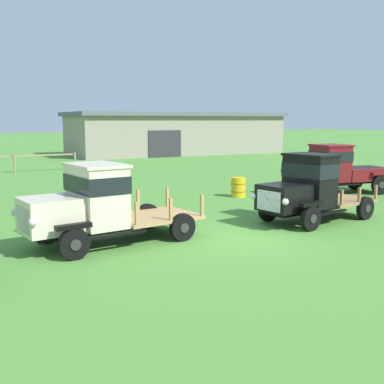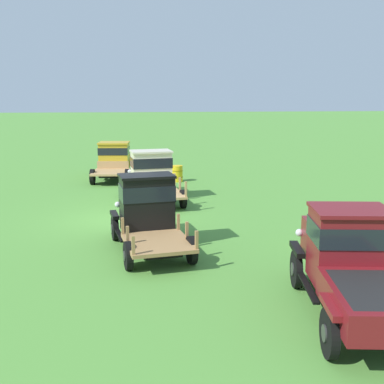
% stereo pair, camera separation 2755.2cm
% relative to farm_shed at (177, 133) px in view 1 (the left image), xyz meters
% --- Properties ---
extents(ground_plane, '(240.00, 240.00, 0.00)m').
position_rel_farm_shed_xyz_m(ground_plane, '(-14.09, -32.01, -2.04)').
color(ground_plane, '#518E38').
extents(farm_shed, '(21.22, 8.33, 4.03)m').
position_rel_farm_shed_xyz_m(farm_shed, '(0.00, 0.00, 0.00)').
color(farm_shed, gray).
rests_on(farm_shed, ground).
extents(vintage_truck_second_in_line, '(5.13, 2.59, 2.19)m').
position_rel_farm_shed_xyz_m(vintage_truck_second_in_line, '(-17.83, -30.65, -0.91)').
color(vintage_truck_second_in_line, black).
rests_on(vintage_truck_second_in_line, ground).
extents(vintage_truck_midrow_center, '(4.75, 2.47, 2.25)m').
position_rel_farm_shed_xyz_m(vintage_truck_midrow_center, '(-10.86, -31.12, -0.92)').
color(vintage_truck_midrow_center, black).
rests_on(vintage_truck_midrow_center, ground).
extents(vintage_truck_far_side, '(5.22, 2.63, 2.24)m').
position_rel_farm_shed_xyz_m(vintage_truck_far_side, '(-5.58, -26.98, -0.89)').
color(vintage_truck_far_side, black).
rests_on(vintage_truck_far_side, ground).
extents(oil_drum_beside_row, '(0.66, 0.66, 0.86)m').
position_rel_farm_shed_xyz_m(oil_drum_beside_row, '(-9.84, -25.65, -1.61)').
color(oil_drum_beside_row, gold).
rests_on(oil_drum_beside_row, ground).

